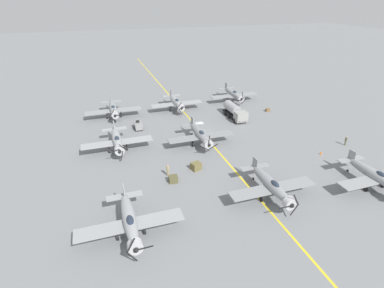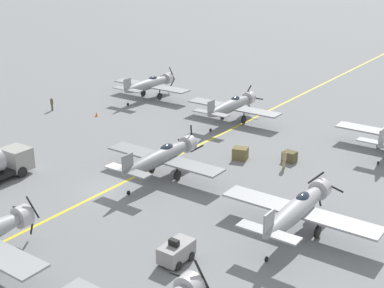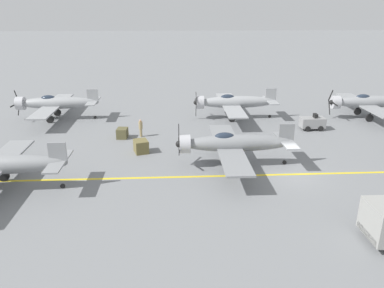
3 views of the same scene
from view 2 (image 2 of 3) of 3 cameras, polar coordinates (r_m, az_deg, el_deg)
ground_plane at (r=47.09m, az=-8.75°, el=-4.77°), size 400.00×400.00×0.00m
taxiway_stripe at (r=47.09m, az=-8.75°, el=-4.77°), size 0.30×160.00×0.01m
airplane_mid_right at (r=39.48m, az=11.20°, el=-6.81°), size 12.00×9.98×3.65m
airplane_far_left at (r=74.55m, az=-4.56°, el=6.39°), size 12.00×9.98×3.65m
airplane_far_center at (r=64.10m, az=4.27°, el=4.11°), size 12.00×9.98×3.65m
airplane_mid_center at (r=48.20m, az=-3.27°, el=-1.36°), size 12.00×9.98×3.80m
tow_tractor at (r=36.08m, az=-1.68°, el=-11.38°), size 1.57×2.60×1.79m
ground_crew_walking at (r=51.18m, az=9.82°, el=-1.52°), size 0.41×0.41×1.86m
ground_crew_inspecting at (r=71.08m, az=-14.73°, el=4.21°), size 0.38×0.38×1.74m
supply_crate_by_tanker at (r=53.09m, az=10.37°, el=-1.33°), size 1.34×1.15×1.04m
supply_crate_mid_lane at (r=53.02m, az=5.17°, el=-1.01°), size 1.72×1.56×1.19m
traffic_cone at (r=67.54m, az=-10.16°, el=3.14°), size 0.36×0.36×0.55m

